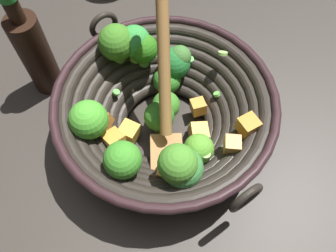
% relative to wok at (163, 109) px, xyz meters
% --- Properties ---
extents(ground_plane, '(4.00, 4.00, 0.00)m').
position_rel_wok_xyz_m(ground_plane, '(0.00, -0.00, -0.07)').
color(ground_plane, '#332D28').
extents(wok, '(0.35, 0.38, 0.26)m').
position_rel_wok_xyz_m(wok, '(0.00, 0.00, 0.00)').
color(wok, black).
rests_on(wok, ground).
extents(soy_sauce_bottle, '(0.05, 0.05, 0.21)m').
position_rel_wok_xyz_m(soy_sauce_bottle, '(-0.15, 0.18, 0.02)').
color(soy_sauce_bottle, black).
rests_on(soy_sauce_bottle, ground).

